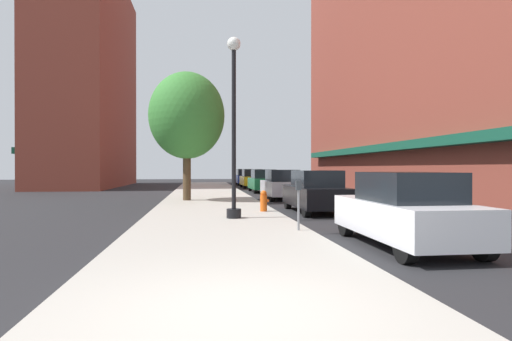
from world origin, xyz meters
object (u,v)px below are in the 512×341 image
(tree_near, at_px, (187,116))
(car_white, at_px, (405,211))
(parking_meter_near, at_px, (299,199))
(car_green, at_px, (263,181))
(fire_hydrant, at_px, (264,201))
(car_silver, at_px, (282,185))
(car_blue, at_px, (245,177))
(car_black, at_px, (316,192))
(car_yellow, at_px, (252,179))
(lamppost, at_px, (234,124))

(tree_near, height_order, car_white, tree_near)
(parking_meter_near, distance_m, car_white, 2.77)
(car_white, bearing_deg, car_green, 90.67)
(car_green, bearing_deg, fire_hydrant, -100.51)
(car_silver, relative_size, car_blue, 1.00)
(car_black, distance_m, car_blue, 26.97)
(car_blue, bearing_deg, tree_near, -104.04)
(parking_meter_near, height_order, car_black, car_black)
(car_green, bearing_deg, tree_near, -123.49)
(car_silver, distance_m, car_green, 6.96)
(car_silver, relative_size, car_green, 1.00)
(car_yellow, xyz_separation_m, car_blue, (0.00, 5.96, 0.00))
(lamppost, height_order, car_blue, lamppost)
(fire_hydrant, bearing_deg, car_black, 11.05)
(car_silver, distance_m, car_blue, 19.88)
(lamppost, height_order, car_green, lamppost)
(lamppost, xyz_separation_m, car_yellow, (3.42, 23.42, -2.39))
(car_black, xyz_separation_m, car_silver, (0.00, 7.09, 0.00))
(tree_near, bearing_deg, car_black, -46.86)
(car_silver, bearing_deg, car_white, -90.00)
(car_silver, height_order, car_green, same)
(car_white, bearing_deg, fire_hydrant, 107.94)
(lamppost, height_order, car_silver, lamppost)
(lamppost, bearing_deg, fire_hydrant, 57.24)
(car_white, relative_size, car_green, 1.00)
(parking_meter_near, bearing_deg, car_silver, 81.08)
(fire_hydrant, bearing_deg, car_blue, 85.53)
(tree_near, distance_m, car_green, 10.60)
(tree_near, relative_size, car_white, 1.51)
(fire_hydrant, distance_m, parking_meter_near, 4.94)
(fire_hydrant, bearing_deg, car_yellow, 84.30)
(car_white, xyz_separation_m, car_silver, (0.00, 14.39, 0.00))
(car_white, bearing_deg, car_blue, 90.67)
(car_black, relative_size, car_silver, 1.00)
(lamppost, xyz_separation_m, car_black, (3.42, 2.41, -2.39))
(tree_near, xyz_separation_m, car_white, (5.19, -12.84, -3.59))
(car_black, bearing_deg, car_yellow, 88.66)
(fire_hydrant, xyz_separation_m, car_green, (2.14, 14.47, 0.29))
(parking_meter_near, distance_m, car_blue, 32.36)
(lamppost, relative_size, car_yellow, 1.37)
(lamppost, xyz_separation_m, car_silver, (3.42, 9.50, -2.39))
(tree_near, height_order, car_yellow, tree_near)
(fire_hydrant, height_order, tree_near, tree_near)
(lamppost, relative_size, car_white, 1.37)
(lamppost, xyz_separation_m, car_green, (3.42, 16.46, -2.39))
(tree_near, xyz_separation_m, car_green, (5.19, 8.51, -3.59))
(car_silver, relative_size, car_yellow, 1.00)
(car_blue, bearing_deg, car_yellow, -90.42)
(parking_meter_near, height_order, tree_near, tree_near)
(car_white, distance_m, car_black, 7.30)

